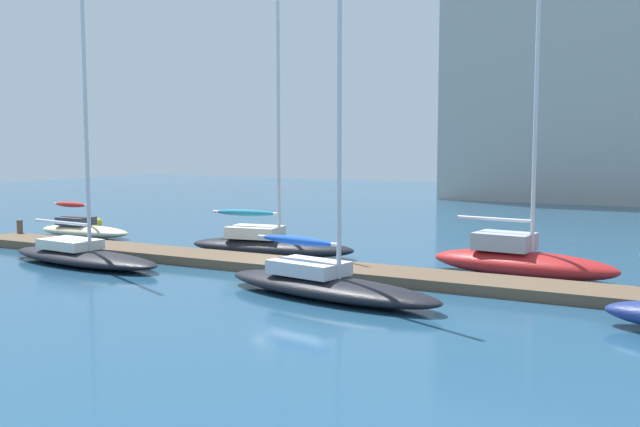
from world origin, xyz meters
TOP-DOWN VIEW (x-y plane):
  - ground_plane at (0.00, 0.00)m, footprint 120.00×120.00m
  - dock_pier at (0.00, 0.00)m, footprint 33.12×2.22m
  - dock_piling_near_end at (-16.16, 0.96)m, footprint 0.28×0.28m
  - sailboat_0 at (-14.46, 3.41)m, footprint 5.55×2.00m
  - sailboat_1 at (-8.06, -2.74)m, footprint 8.12×2.87m
  - sailboat_2 at (-2.88, 2.75)m, footprint 7.61×3.27m
  - sailboat_3 at (3.20, -3.51)m, footprint 8.18×3.47m
  - sailboat_4 at (7.65, 2.92)m, footprint 6.90×2.81m
  - mooring_buoy_yellow at (-16.88, 6.74)m, footprint 0.54×0.54m
  - mooring_buoy_orange at (-6.56, 7.46)m, footprint 0.60×0.60m
  - harbor_building_distant at (2.05, 39.29)m, footprint 17.91×8.47m

SIDE VIEW (x-z plane):
  - ground_plane at x=0.00m, z-range 0.00..0.00m
  - dock_pier at x=0.00m, z-range 0.00..0.36m
  - mooring_buoy_yellow at x=-16.88m, z-range 0.00..0.54m
  - mooring_buoy_orange at x=-6.56m, z-range 0.00..0.60m
  - sailboat_0 at x=-14.46m, z-range -3.14..4.06m
  - sailboat_1 at x=-8.06m, z-range -5.34..6.30m
  - dock_piling_near_end at x=-16.16m, z-range 0.00..1.00m
  - sailboat_3 at x=3.20m, z-range -4.44..5.45m
  - sailboat_2 at x=-2.88m, z-range -4.72..5.83m
  - sailboat_4 at x=7.65m, z-range -4.32..5.56m
  - harbor_building_distant at x=2.05m, z-range 0.00..17.72m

